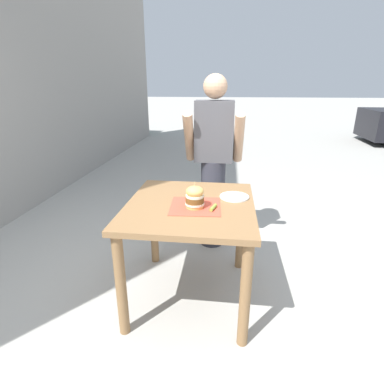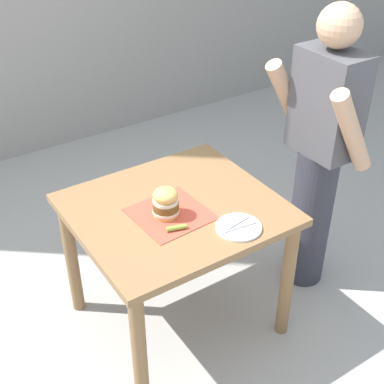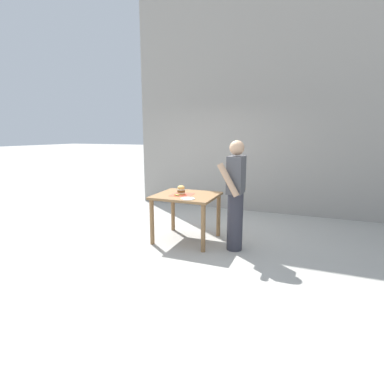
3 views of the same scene
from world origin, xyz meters
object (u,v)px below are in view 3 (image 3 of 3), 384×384
at_px(patio_table, 186,202).
at_px(diner_across_table, 235,194).
at_px(pickle_spear, 177,195).
at_px(side_plate_with_forks, 188,199).
at_px(sandwich, 181,190).

bearing_deg(patio_table, diner_across_table, 82.18).
bearing_deg(pickle_spear, side_plate_with_forks, 60.21).
distance_m(sandwich, diner_across_table, 0.94).
bearing_deg(pickle_spear, diner_across_table, 93.16).
bearing_deg(side_plate_with_forks, pickle_spear, -119.79).
xyz_separation_m(pickle_spear, side_plate_with_forks, (0.15, 0.25, -0.01)).
bearing_deg(patio_table, side_plate_with_forks, 26.22).
xyz_separation_m(sandwich, side_plate_with_forks, (0.27, 0.23, -0.07)).
distance_m(patio_table, side_plate_with_forks, 0.38).
relative_size(pickle_spear, side_plate_with_forks, 0.43).
height_order(sandwich, diner_across_table, diner_across_table).
relative_size(patio_table, pickle_spear, 10.58).
bearing_deg(sandwich, patio_table, 117.76).
relative_size(pickle_spear, diner_across_table, 0.06).
distance_m(side_plate_with_forks, diner_across_table, 0.73).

